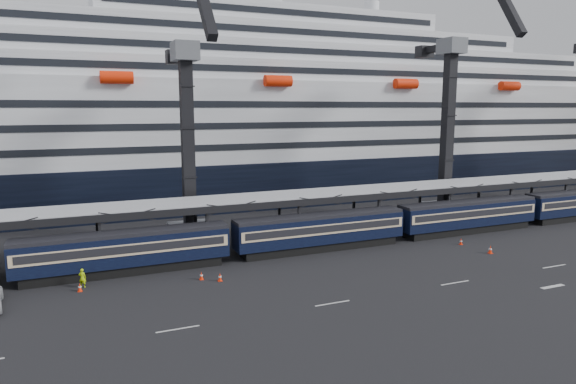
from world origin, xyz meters
name	(u,v)px	position (x,y,z in m)	size (l,w,h in m)	color
ground	(443,267)	(0.00, 0.00, 0.00)	(260.00, 260.00, 0.00)	black
lane_markings	(551,272)	(8.15, -5.23, 0.01)	(111.00, 4.27, 0.02)	beige
train	(348,227)	(-4.65, 10.00, 2.20)	(133.05, 3.00, 4.05)	black
canopy	(366,191)	(0.00, 14.00, 5.25)	(130.00, 6.25, 5.53)	#9FA0A7
cruise_ship	(263,123)	(-1.08, 45.99, 12.34)	(214.09, 28.84, 34.00)	black
crane_dark_near	(188,136)	(-20.00, 18.59, 11.93)	(4.50, 17.75, 35.08)	#53575B
crane_dark_mid	(450,120)	(15.00, 17.59, 13.36)	(4.50, 18.24, 39.64)	#53575B
worker	(82,278)	(-31.75, 7.50, 0.82)	(0.60, 0.39, 1.65)	#B8E50C
traffic_cone_a	(80,287)	(-32.01, 6.55, 0.36)	(0.37, 0.37, 0.73)	#FF2908
traffic_cone_b	(201,276)	(-22.04, 5.51, 0.36)	(0.37, 0.37, 0.73)	#FF2908
traffic_cone_c	(220,277)	(-20.63, 4.50, 0.37)	(0.38, 0.38, 0.75)	#FF2908
traffic_cone_d	(490,249)	(7.69, 1.83, 0.42)	(0.43, 0.43, 0.86)	#FF2908
traffic_cone_e	(461,241)	(7.32, 5.79, 0.35)	(0.36, 0.36, 0.71)	#FF2908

